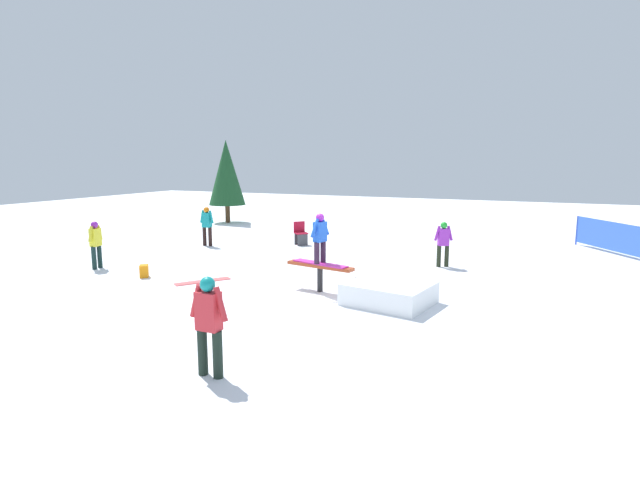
{
  "coord_description": "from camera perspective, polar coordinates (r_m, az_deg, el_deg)",
  "views": [
    {
      "loc": [
        -4.82,
        10.93,
        3.25
      ],
      "look_at": [
        0.0,
        0.0,
        1.29
      ],
      "focal_mm": 28.0,
      "sensor_mm": 36.0,
      "label": 1
    }
  ],
  "objects": [
    {
      "name": "ground_plane",
      "position": [
        12.38,
        -0.0,
        -5.9
      ],
      "size": [
        60.0,
        60.0,
        0.0
      ],
      "primitive_type": "plane",
      "color": "white"
    },
    {
      "name": "snow_kicker_ramp",
      "position": [
        11.41,
        7.88,
        -6.06
      ],
      "size": [
        2.04,
        1.8,
        0.49
      ],
      "primitive_type": "cube",
      "rotation": [
        0.0,
        0.0,
        -0.18
      ],
      "color": "white",
      "rests_on": "ground"
    },
    {
      "name": "loose_snowboard_coral",
      "position": [
        13.7,
        -13.26,
        -4.62
      ],
      "size": [
        1.08,
        1.38,
        0.02
      ],
      "primitive_type": "cube",
      "rotation": [
        0.0,
        0.0,
        4.1
      ],
      "color": "#F56163",
      "rests_on": "ground"
    },
    {
      "name": "safety_fence",
      "position": [
        19.49,
        31.33,
        0.13
      ],
      "size": [
        2.59,
        4.03,
        1.1
      ],
      "rotation": [
        0.0,
        0.0,
        5.28
      ],
      "color": "blue",
      "rests_on": "ground"
    },
    {
      "name": "folding_chair",
      "position": [
        18.93,
        -2.24,
        0.68
      ],
      "size": [
        0.62,
        0.62,
        0.88
      ],
      "rotation": [
        0.0,
        0.0,
        3.94
      ],
      "color": "#3F3F44",
      "rests_on": "ground"
    },
    {
      "name": "bystander_yellow",
      "position": [
        16.21,
        -24.25,
        -0.23
      ],
      "size": [
        0.25,
        0.6,
        1.42
      ],
      "rotation": [
        0.0,
        0.0,
        4.88
      ],
      "color": "#142A28",
      "rests_on": "ground"
    },
    {
      "name": "rail_feature",
      "position": [
        12.25,
        -0.0,
        -3.32
      ],
      "size": [
        1.83,
        0.6,
        0.69
      ],
      "rotation": [
        0.0,
        0.0,
        -0.18
      ],
      "color": "black",
      "rests_on": "ground"
    },
    {
      "name": "backpack_on_snow",
      "position": [
        14.64,
        -19.46,
        -3.37
      ],
      "size": [
        0.36,
        0.37,
        0.34
      ],
      "primitive_type": "cube",
      "rotation": [
        0.0,
        0.0,
        2.24
      ],
      "color": "orange",
      "rests_on": "ground"
    },
    {
      "name": "main_rider_on_rail",
      "position": [
        12.11,
        -0.0,
        -0.03
      ],
      "size": [
        1.55,
        0.69,
        1.25
      ],
      "rotation": [
        0.0,
        0.0,
        -0.25
      ],
      "color": "#C2279A",
      "rests_on": "rail_feature"
    },
    {
      "name": "bystander_teal",
      "position": [
        19.11,
        -12.8,
        1.78
      ],
      "size": [
        0.6,
        0.21,
        1.47
      ],
      "rotation": [
        0.0,
        0.0,
        6.28
      ],
      "color": "black",
      "rests_on": "ground"
    },
    {
      "name": "bystander_red",
      "position": [
        7.67,
        -12.58,
        -9.03
      ],
      "size": [
        0.68,
        0.23,
        1.54
      ],
      "rotation": [
        0.0,
        0.0,
        3.12
      ],
      "color": "black",
      "rests_on": "ground"
    },
    {
      "name": "pine_tree_near",
      "position": [
        25.84,
        -10.64,
        7.57
      ],
      "size": [
        1.84,
        1.84,
        4.18
      ],
      "color": "#4C331E",
      "rests_on": "ground"
    },
    {
      "name": "bystander_purple",
      "position": [
        15.47,
        13.91,
        -0.19
      ],
      "size": [
        0.55,
        0.36,
        1.37
      ],
      "rotation": [
        0.0,
        0.0,
        0.52
      ],
      "color": "black",
      "rests_on": "ground"
    }
  ]
}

